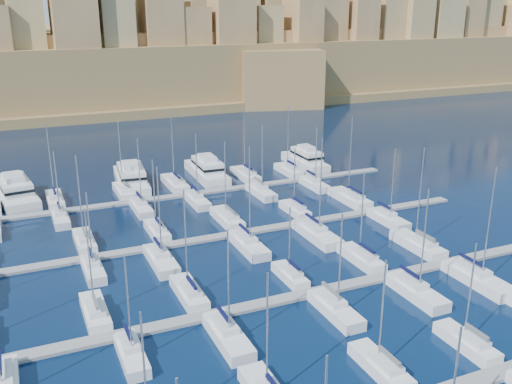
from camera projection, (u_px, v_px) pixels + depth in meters
name	position (u px, v px, depth m)	size (l,w,h in m)	color
ground	(262.00, 260.00, 81.97)	(600.00, 600.00, 0.00)	black
pontoon_mid_near	(301.00, 295.00, 71.47)	(84.00, 2.00, 0.40)	slate
pontoon_mid_far	(236.00, 234.00, 90.60)	(84.00, 2.00, 0.40)	slate
pontoon_far	(193.00, 194.00, 109.72)	(84.00, 2.00, 0.40)	slate
sailboat_3	(381.00, 367.00, 56.53)	(2.48, 8.26, 12.42)	silver
sailboat_4	(467.00, 343.00, 60.56)	(2.38, 7.94, 12.31)	silver
sailboat_13	(95.00, 312.00, 66.55)	(2.61, 8.70, 13.71)	silver
sailboat_14	(189.00, 293.00, 70.99)	(2.66, 8.86, 14.42)	silver
sailboat_15	(290.00, 276.00, 75.59)	(2.19, 7.31, 10.56)	silver
sailboat_16	(362.00, 258.00, 80.73)	(2.67, 8.89, 13.40)	silver
sailboat_17	(418.00, 245.00, 85.16)	(3.00, 10.00, 15.84)	silver
sailboat_19	(131.00, 354.00, 58.60)	(2.35, 7.85, 12.27)	silver
sailboat_20	(227.00, 335.00, 61.84)	(2.84, 9.47, 13.68)	silver
sailboat_21	(335.00, 309.00, 67.24)	(2.71, 9.04, 13.25)	silver
sailboat_22	(416.00, 291.00, 71.39)	(2.89, 9.63, 14.70)	silver
sailboat_23	(477.00, 278.00, 74.63)	(3.19, 10.64, 16.40)	silver
sailboat_25	(85.00, 241.00, 86.44)	(2.67, 8.89, 14.35)	silver
sailboat_26	(157.00, 231.00, 90.49)	(2.52, 8.40, 12.57)	silver
sailboat_27	(227.00, 218.00, 95.70)	(2.92, 9.73, 14.08)	silver
sailboat_28	(295.00, 210.00, 99.76)	(2.43, 8.11, 11.97)	silver
sailboat_29	(350.00, 198.00, 105.46)	(3.20, 10.66, 16.05)	silver
sailboat_31	(93.00, 269.00, 77.37)	(2.45, 8.16, 12.18)	silver
sailboat_32	(161.00, 260.00, 80.16)	(2.96, 9.86, 14.81)	silver
sailboat_33	(248.00, 244.00, 85.18)	(2.99, 9.98, 16.27)	silver
sailboat_34	(317.00, 234.00, 89.18)	(3.26, 10.87, 16.48)	silver
sailboat_35	(388.00, 219.00, 95.44)	(2.68, 8.93, 13.28)	silver
sailboat_37	(55.00, 199.00, 104.86)	(2.79, 9.29, 14.79)	silver
sailboat_38	(124.00, 191.00, 109.61)	(2.75, 9.15, 15.12)	silver
sailboat_39	(175.00, 183.00, 114.24)	(3.21, 10.69, 15.72)	silver
sailboat_40	(246.00, 175.00, 119.93)	(3.09, 10.32, 14.98)	silver
sailboat_41	(289.00, 170.00, 123.20)	(2.76, 9.19, 14.98)	silver
sailboat_43	(61.00, 218.00, 95.73)	(2.44, 8.14, 12.69)	silver
sailboat_44	(141.00, 208.00, 100.70)	(2.60, 8.65, 13.69)	silver
sailboat_45	(197.00, 200.00, 104.51)	(2.68, 8.92, 13.59)	silver
sailboat_46	(261.00, 192.00, 109.26)	(2.78, 9.26, 14.11)	silver
sailboat_47	(314.00, 184.00, 113.94)	(2.63, 8.78, 12.72)	silver
motor_yacht_a	(15.00, 191.00, 106.73)	(8.50, 20.25, 5.25)	silver
motor_yacht_b	(131.00, 178.00, 114.63)	(7.46, 19.10, 5.25)	silver
motor_yacht_c	(207.00, 170.00, 120.10)	(5.76, 17.40, 5.25)	silver
motor_yacht_d	(306.00, 159.00, 128.12)	(4.73, 15.36, 5.25)	silver
fortified_city	(90.00, 61.00, 212.25)	(460.00, 108.95, 59.52)	brown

